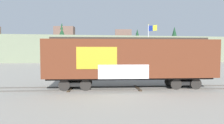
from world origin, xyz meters
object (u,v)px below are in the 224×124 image
flagpole (150,41)px  parked_car_blue (145,70)px  parked_car_green (189,70)px  freight_car (130,59)px  parked_car_black (95,71)px

flagpole → parked_car_blue: bearing=-113.8°
parked_car_green → freight_car: bearing=-144.3°
freight_car → parked_car_green: bearing=35.7°
freight_car → parked_car_black: size_ratio=2.93×
parked_car_blue → parked_car_green: (5.76, -0.29, -0.07)m
flagpole → parked_car_blue: size_ratio=1.90×
parked_car_blue → flagpole: bearing=66.2°
flagpole → parked_car_blue: (-2.97, -6.75, -4.18)m
flagpole → parked_car_green: size_ratio=1.60×
parked_car_black → parked_car_blue: size_ratio=1.18×
parked_car_black → parked_car_green: size_ratio=0.99×
freight_car → parked_car_black: 7.48m
parked_car_green → flagpole: bearing=111.6°
freight_car → parked_car_blue: freight_car is taller
parked_car_blue → freight_car: bearing=-116.7°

